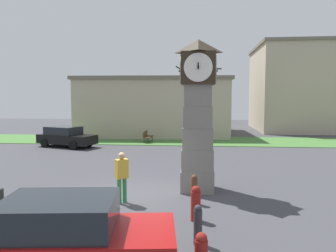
{
  "coord_description": "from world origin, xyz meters",
  "views": [
    {
      "loc": [
        2.15,
        -11.74,
        3.58
      ],
      "look_at": [
        0.86,
        2.3,
        2.35
      ],
      "focal_mm": 35.0,
      "sensor_mm": 36.0,
      "label": 1
    }
  ],
  "objects_px": {
    "bollard_far_row": "(196,203)",
    "pedestrian_by_cars": "(122,174)",
    "bench": "(147,136)",
    "clock_tower": "(198,114)",
    "bollard_mid_row": "(198,224)",
    "bollard_end_row": "(194,189)",
    "car_by_building": "(71,239)",
    "car_silver_hatch": "(66,137)"
  },
  "relations": [
    {
      "from": "car_silver_hatch",
      "to": "car_by_building",
      "type": "bearing_deg",
      "value": -67.17
    },
    {
      "from": "pedestrian_by_cars",
      "to": "clock_tower",
      "type": "bearing_deg",
      "value": 35.57
    },
    {
      "from": "bollard_far_row",
      "to": "car_by_building",
      "type": "bearing_deg",
      "value": -126.55
    },
    {
      "from": "car_by_building",
      "to": "bench",
      "type": "xyz_separation_m",
      "value": [
        -1.55,
        19.59,
        -0.29
      ]
    },
    {
      "from": "bench",
      "to": "car_by_building",
      "type": "bearing_deg",
      "value": -85.48
    },
    {
      "from": "bollard_end_row",
      "to": "bench",
      "type": "bearing_deg",
      "value": 104.84
    },
    {
      "from": "clock_tower",
      "to": "car_by_building",
      "type": "xyz_separation_m",
      "value": [
        -2.47,
        -6.47,
        -2.13
      ]
    },
    {
      "from": "bollard_mid_row",
      "to": "pedestrian_by_cars",
      "type": "bearing_deg",
      "value": 131.34
    },
    {
      "from": "car_silver_hatch",
      "to": "bench",
      "type": "relative_size",
      "value": 2.83
    },
    {
      "from": "bollard_far_row",
      "to": "bollard_end_row",
      "type": "bearing_deg",
      "value": 92.38
    },
    {
      "from": "clock_tower",
      "to": "bollard_end_row",
      "type": "xyz_separation_m",
      "value": [
        -0.1,
        -1.67,
        -2.43
      ]
    },
    {
      "from": "bollard_far_row",
      "to": "pedestrian_by_cars",
      "type": "xyz_separation_m",
      "value": [
        -2.5,
        1.37,
        0.48
      ]
    },
    {
      "from": "bench",
      "to": "bollard_far_row",
      "type": "bearing_deg",
      "value": -76.28
    },
    {
      "from": "pedestrian_by_cars",
      "to": "car_silver_hatch",
      "type": "bearing_deg",
      "value": 120.01
    },
    {
      "from": "bollard_mid_row",
      "to": "bollard_far_row",
      "type": "distance_m",
      "value": 1.55
    },
    {
      "from": "bollard_mid_row",
      "to": "bollard_far_row",
      "type": "xyz_separation_m",
      "value": [
        -0.06,
        1.55,
        0.02
      ]
    },
    {
      "from": "clock_tower",
      "to": "bench",
      "type": "bearing_deg",
      "value": 107.04
    },
    {
      "from": "bollard_far_row",
      "to": "car_by_building",
      "type": "xyz_separation_m",
      "value": [
        -2.43,
        -3.28,
        0.29
      ]
    },
    {
      "from": "bollard_far_row",
      "to": "pedestrian_by_cars",
      "type": "height_order",
      "value": "pedestrian_by_cars"
    },
    {
      "from": "bollard_mid_row",
      "to": "bench",
      "type": "height_order",
      "value": "bollard_mid_row"
    },
    {
      "from": "bollard_far_row",
      "to": "bench",
      "type": "bearing_deg",
      "value": 103.72
    },
    {
      "from": "clock_tower",
      "to": "bollard_far_row",
      "type": "xyz_separation_m",
      "value": [
        -0.04,
        -3.19,
        -2.42
      ]
    },
    {
      "from": "bollard_far_row",
      "to": "bench",
      "type": "relative_size",
      "value": 0.64
    },
    {
      "from": "clock_tower",
      "to": "bench",
      "type": "distance_m",
      "value": 13.93
    },
    {
      "from": "car_by_building",
      "to": "bollard_end_row",
      "type": "bearing_deg",
      "value": 63.72
    },
    {
      "from": "bench",
      "to": "clock_tower",
      "type": "bearing_deg",
      "value": -72.96
    },
    {
      "from": "bollard_far_row",
      "to": "car_silver_hatch",
      "type": "relative_size",
      "value": 0.22
    },
    {
      "from": "bollard_end_row",
      "to": "bollard_mid_row",
      "type": "bearing_deg",
      "value": -87.61
    },
    {
      "from": "clock_tower",
      "to": "bollard_end_row",
      "type": "height_order",
      "value": "clock_tower"
    },
    {
      "from": "pedestrian_by_cars",
      "to": "car_by_building",
      "type": "bearing_deg",
      "value": -89.14
    },
    {
      "from": "car_silver_hatch",
      "to": "bollard_mid_row",
      "type": "bearing_deg",
      "value": -57.53
    },
    {
      "from": "bollard_mid_row",
      "to": "bollard_end_row",
      "type": "relative_size",
      "value": 0.99
    },
    {
      "from": "bollard_mid_row",
      "to": "bollard_far_row",
      "type": "relative_size",
      "value": 0.96
    },
    {
      "from": "bench",
      "to": "bollard_end_row",
      "type": "bearing_deg",
      "value": -75.16
    },
    {
      "from": "bollard_far_row",
      "to": "bench",
      "type": "xyz_separation_m",
      "value": [
        -3.98,
        16.31,
        0.0
      ]
    },
    {
      "from": "bollard_end_row",
      "to": "bollard_far_row",
      "type": "bearing_deg",
      "value": -87.62
    },
    {
      "from": "bollard_far_row",
      "to": "car_silver_hatch",
      "type": "height_order",
      "value": "car_silver_hatch"
    },
    {
      "from": "pedestrian_by_cars",
      "to": "bollard_end_row",
      "type": "bearing_deg",
      "value": 3.41
    },
    {
      "from": "bollard_mid_row",
      "to": "car_silver_hatch",
      "type": "relative_size",
      "value": 0.22
    },
    {
      "from": "car_by_building",
      "to": "pedestrian_by_cars",
      "type": "bearing_deg",
      "value": 90.86
    },
    {
      "from": "bollard_end_row",
      "to": "car_by_building",
      "type": "xyz_separation_m",
      "value": [
        -2.37,
        -4.8,
        0.31
      ]
    },
    {
      "from": "bollard_far_row",
      "to": "pedestrian_by_cars",
      "type": "distance_m",
      "value": 2.89
    }
  ]
}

